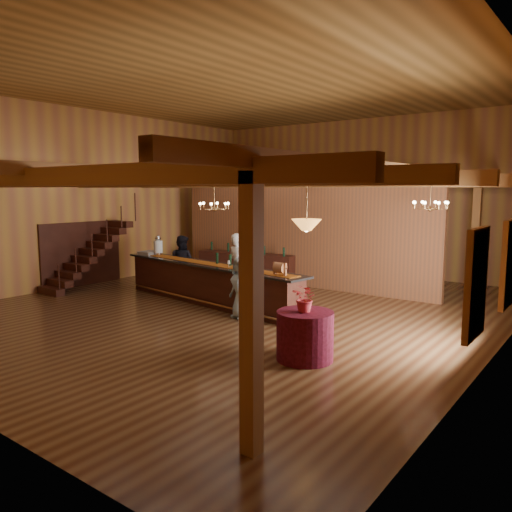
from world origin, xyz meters
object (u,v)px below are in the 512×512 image
Objects in this scene: backbar_shelf at (246,267)px; raffle_drum at (280,268)px; beverage_dispenser at (158,246)px; guest at (241,288)px; chandelier_left at (214,206)px; tasting_bar at (208,283)px; bartender at (238,267)px; round_table at (305,336)px; chandelier_right at (430,205)px; staff_second at (182,263)px; floor_plant at (366,268)px; pendant_lamp at (306,225)px.

raffle_drum is at bearing -51.35° from backbar_shelf.
guest is (3.98, -1.06, -0.63)m from beverage_dispenser.
raffle_drum is 2.78m from chandelier_left.
bartender reaches higher than tasting_bar.
chandelier_right is (0.75, 4.22, 2.22)m from round_table.
beverage_dispenser is 1.76× the size of raffle_drum.
bartender reaches higher than round_table.
bartender is at bearing 76.55° from tasting_bar.
chandelier_right is 7.20m from staff_second.
tasting_bar is at bearing 152.35° from round_table.
tasting_bar is 0.98m from bartender.
chandelier_left reaches higher than backbar_shelf.
chandelier_left is at bearing -6.62° from beverage_dispenser.
round_table is 4.83m from chandelier_right.
floor_plant is at bearing -153.89° from staff_second.
round_table is at bearing -21.66° from beverage_dispenser.
guest reaches higher than floor_plant.
guest is (-2.71, 1.60, 0.29)m from round_table.
backbar_shelf is 6.75m from chandelier_right.
beverage_dispenser is 0.18× the size of backbar_shelf.
chandelier_right is at bearing 20.52° from chandelier_left.
raffle_drum is 0.10× the size of backbar_shelf.
pendant_lamp is at bearing -29.43° from chandelier_left.
beverage_dispenser reaches higher than staff_second.
round_table is at bearing -19.81° from tasting_bar.
pendant_lamp reaches higher than bartender.
bartender is (-4.79, -1.10, -1.74)m from chandelier_right.
guest is (-2.71, 1.60, -1.67)m from pendant_lamp.
chandelier_right is 0.44× the size of bartender.
chandelier_left reaches higher than beverage_dispenser.
tasting_bar is 3.32m from backbar_shelf.
round_table is at bearing -90.00° from pendant_lamp.
pendant_lamp is at bearing 143.84° from staff_second.
beverage_dispenser is 0.36× the size of staff_second.
floor_plant is at bearing 105.07° from pendant_lamp.
round_table is (4.36, -2.29, -0.10)m from tasting_bar.
staff_second is at bearing 153.42° from round_table.
beverage_dispenser is at bearing 170.98° from raffle_drum.
chandelier_right is at bearing 42.31° from raffle_drum.
beverage_dispenser is at bearing 158.34° from round_table.
chandelier_right is at bearing -179.95° from staff_second.
pendant_lamp is (6.70, -2.66, 1.05)m from beverage_dispenser.
backbar_shelf is 3.94m from floor_plant.
pendant_lamp is (1.82, -1.89, 1.16)m from raffle_drum.
chandelier_left reaches higher than raffle_drum.
bartender reaches higher than floor_plant.
pendant_lamp is at bearing -19.81° from tasting_bar.
beverage_dispenser is 7.73m from chandelier_right.
floor_plant reaches higher than raffle_drum.
pendant_lamp is 0.54× the size of staff_second.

